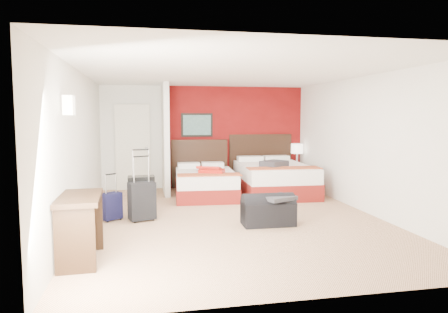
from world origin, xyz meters
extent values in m
plane|color=tan|center=(0.00, 0.00, 0.00)|extent=(6.50, 6.50, 0.00)
cube|color=white|center=(0.00, 3.25, 1.25)|extent=(5.00, 0.04, 2.50)
cube|color=white|center=(-2.50, 0.00, 1.25)|extent=(0.04, 6.50, 2.50)
cube|color=black|center=(-0.20, 3.19, 1.55)|extent=(0.78, 0.03, 0.58)
cube|color=white|center=(-2.38, -1.50, 1.90)|extent=(0.12, 0.20, 0.24)
cube|color=maroon|center=(0.75, 3.23, 1.25)|extent=(3.50, 0.04, 2.50)
cube|color=silver|center=(-1.00, 2.61, 1.25)|extent=(0.12, 1.20, 2.50)
cube|color=silver|center=(-1.75, 3.20, 1.02)|extent=(0.82, 0.06, 2.05)
cube|color=white|center=(-0.17, 2.00, 0.28)|extent=(1.41, 1.92, 0.55)
cube|color=white|center=(1.42, 2.06, 0.33)|extent=(1.63, 2.26, 0.66)
cube|color=red|center=(-0.07, 1.90, 0.60)|extent=(0.75, 0.86, 0.09)
cube|color=#3A393E|center=(1.32, 1.76, 0.72)|extent=(0.68, 0.65, 0.13)
cube|color=black|center=(2.30, 2.89, 0.27)|extent=(0.39, 0.39, 0.53)
cylinder|color=white|center=(2.30, 2.89, 0.80)|extent=(0.31, 0.31, 0.54)
cube|color=black|center=(-1.54, 0.42, 0.35)|extent=(0.47, 0.30, 0.69)
cube|color=black|center=(-1.54, 0.12, 0.31)|extent=(0.49, 0.38, 0.63)
cube|color=black|center=(-2.05, 0.23, 0.22)|extent=(0.38, 0.35, 0.45)
cube|color=black|center=(0.48, -0.55, 0.21)|extent=(0.85, 0.47, 0.42)
cube|color=#35353A|center=(0.63, -0.60, 0.46)|extent=(0.61, 0.56, 0.07)
cube|color=black|center=(-2.26, -1.72, 0.41)|extent=(0.53, 1.00, 0.81)
camera|label=1|loc=(-1.48, -6.82, 1.77)|focal=32.81mm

